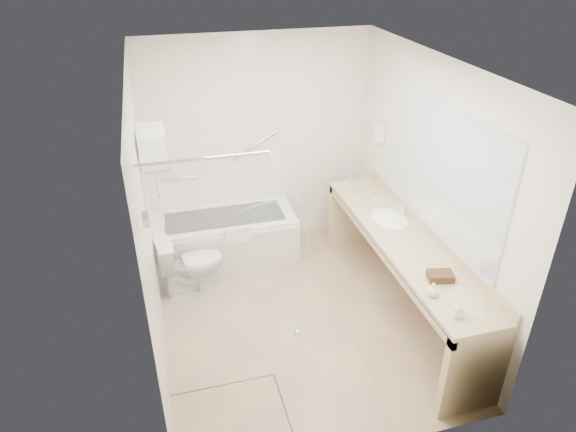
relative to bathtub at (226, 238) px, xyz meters
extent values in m
plane|color=#9D8861|center=(0.50, -1.24, -0.28)|extent=(3.20, 3.20, 0.00)
cube|color=silver|center=(0.50, -1.24, 2.22)|extent=(2.60, 3.20, 0.10)
cube|color=beige|center=(0.50, 0.36, 0.97)|extent=(2.60, 0.10, 2.50)
cube|color=beige|center=(0.50, -2.84, 0.97)|extent=(2.60, 0.10, 2.50)
cube|color=beige|center=(-0.80, -1.24, 0.97)|extent=(0.10, 3.20, 2.50)
cube|color=beige|center=(1.80, -1.24, 0.97)|extent=(0.10, 3.20, 2.50)
cube|color=white|center=(0.00, 0.01, 0.00)|extent=(1.60, 0.70, 0.55)
cube|color=beige|center=(0.00, -0.35, -0.03)|extent=(1.60, 0.02, 0.50)
cube|color=white|center=(0.10, -0.34, 0.22)|extent=(0.28, 0.06, 0.18)
cylinder|color=silver|center=(-0.45, 0.32, 0.67)|extent=(0.40, 0.03, 0.03)
cylinder|color=silver|center=(0.45, 0.32, 0.97)|extent=(0.53, 0.03, 0.33)
cube|color=silver|center=(-0.35, -1.94, 0.77)|extent=(0.90, 0.01, 2.10)
cube|color=silver|center=(0.10, -2.39, 0.77)|extent=(0.02, 0.90, 2.10)
cylinder|color=silver|center=(-0.35, -1.94, 1.82)|extent=(0.90, 0.02, 0.02)
sphere|color=silver|center=(0.13, -2.54, 0.72)|extent=(0.05, 0.05, 0.05)
cylinder|color=silver|center=(-0.75, -2.39, 1.67)|extent=(0.04, 0.10, 0.10)
cube|color=silver|center=(-0.67, -0.89, 1.42)|extent=(0.24, 0.55, 0.02)
cylinder|color=silver|center=(-0.67, -0.89, 1.20)|extent=(0.02, 0.55, 0.02)
cube|color=white|center=(-0.67, -0.89, 1.04)|extent=(0.03, 0.42, 0.32)
cube|color=white|center=(-0.67, -0.89, 1.48)|extent=(0.22, 0.40, 0.08)
cube|color=white|center=(-0.67, -0.89, 1.57)|extent=(0.22, 0.40, 0.08)
cube|color=white|center=(-0.67, -0.89, 1.65)|extent=(0.22, 0.40, 0.08)
cube|color=tan|center=(1.52, -1.39, 0.55)|extent=(0.55, 2.70, 0.05)
cube|color=tan|center=(1.78, -1.39, 0.62)|extent=(0.03, 2.70, 0.10)
cube|color=tan|center=(1.27, -1.39, 0.49)|extent=(0.04, 2.70, 0.08)
cube|color=tan|center=(1.52, -2.70, 0.12)|extent=(0.55, 0.08, 0.80)
cube|color=tan|center=(1.52, -0.08, 0.12)|extent=(0.55, 0.08, 0.80)
ellipsoid|color=white|center=(1.55, -0.99, 0.54)|extent=(0.40, 0.52, 0.14)
cylinder|color=silver|center=(1.70, -0.99, 0.65)|extent=(0.03, 0.03, 0.14)
cube|color=silver|center=(1.79, -1.39, 1.27)|extent=(0.02, 2.00, 1.20)
cube|color=silver|center=(1.75, -0.19, 1.17)|extent=(0.08, 0.10, 0.18)
imported|color=white|center=(-0.45, -0.54, 0.07)|extent=(0.75, 0.49, 0.68)
cube|color=#4C311B|center=(1.52, -2.07, 0.61)|extent=(0.23, 0.18, 0.07)
imported|color=silver|center=(1.40, -2.52, 0.61)|extent=(0.08, 0.16, 0.07)
imported|color=silver|center=(1.34, -2.25, 0.62)|extent=(0.12, 0.14, 0.10)
cylinder|color=silver|center=(1.45, -0.83, 0.67)|extent=(0.07, 0.07, 0.19)
cylinder|color=blue|center=(1.45, -0.83, 0.78)|extent=(0.04, 0.04, 0.03)
cylinder|color=silver|center=(1.42, -0.38, 0.65)|extent=(0.06, 0.06, 0.16)
cylinder|color=blue|center=(1.42, -0.38, 0.74)|extent=(0.03, 0.03, 0.02)
cylinder|color=silver|center=(1.43, -0.18, 0.66)|extent=(0.06, 0.06, 0.16)
cylinder|color=blue|center=(1.43, -0.18, 0.75)|extent=(0.03, 0.03, 0.02)
cylinder|color=silver|center=(1.43, -0.31, 0.62)|extent=(0.07, 0.07, 0.09)
cylinder|color=silver|center=(1.33, -0.61, 0.62)|extent=(0.09, 0.09, 0.10)
camera|label=1|loc=(-0.63, -5.10, 3.15)|focal=32.00mm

